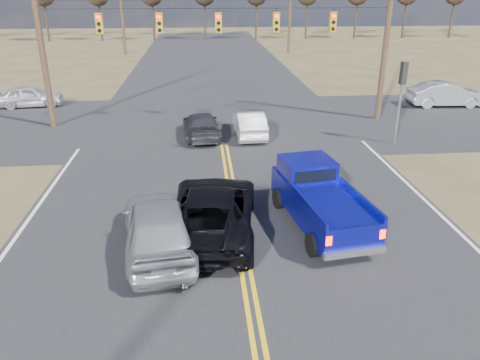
{
  "coord_description": "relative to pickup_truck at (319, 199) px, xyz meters",
  "views": [
    {
      "loc": [
        -1.08,
        -7.25,
        7.14
      ],
      "look_at": [
        0.08,
        6.12,
        1.5
      ],
      "focal_mm": 35.0,
      "sensor_mm": 36.0,
      "label": 1
    }
  ],
  "objects": [
    {
      "name": "cross_car_west",
      "position": [
        -14.2,
        16.89,
        -0.22
      ],
      "size": [
        2.07,
        4.11,
        1.34
      ],
      "primitive_type": "imported",
      "rotation": [
        0.0,
        0.0,
        1.7
      ],
      "color": "#BBBBBB",
      "rests_on": "ground"
    },
    {
      "name": "signal_gantry",
      "position": [
        -2.05,
        11.96,
        4.17
      ],
      "size": [
        19.6,
        4.83,
        10.0
      ],
      "color": "#473323",
      "rests_on": "ground"
    },
    {
      "name": "black_suv",
      "position": [
        -3.35,
        -0.23,
        -0.13
      ],
      "size": [
        3.13,
        5.74,
        1.53
      ],
      "primitive_type": "imported",
      "rotation": [
        0.0,
        0.0,
        3.03
      ],
      "color": "black",
      "rests_on": "ground"
    },
    {
      "name": "pickup_truck",
      "position": [
        0.0,
        0.0,
        0.0
      ],
      "size": [
        2.52,
        5.1,
        1.83
      ],
      "rotation": [
        0.0,
        0.0,
        0.15
      ],
      "color": "black",
      "rests_on": "ground"
    },
    {
      "name": "road_cross",
      "position": [
        -2.55,
        12.18,
        -0.89
      ],
      "size": [
        120.0,
        12.0,
        0.02
      ],
      "primitive_type": "cube",
      "color": "#28282B",
      "rests_on": "ground"
    },
    {
      "name": "treeline",
      "position": [
        -2.55,
        21.14,
        4.81
      ],
      "size": [
        87.0,
        117.8,
        7.4
      ],
      "color": "#33261C",
      "rests_on": "ground"
    },
    {
      "name": "utility_poles",
      "position": [
        -2.55,
        11.18,
        4.34
      ],
      "size": [
        19.6,
        58.32,
        10.0
      ],
      "color": "#473323",
      "rests_on": "ground"
    },
    {
      "name": "silver_suv",
      "position": [
        -4.94,
        -1.18,
        -0.08
      ],
      "size": [
        2.54,
        4.97,
        1.62
      ],
      "primitive_type": "imported",
      "rotation": [
        0.0,
        0.0,
        3.28
      ],
      "color": "#93959A",
      "rests_on": "ground"
    },
    {
      "name": "cross_car_east_near",
      "position": [
        11.73,
        14.77,
        -0.13
      ],
      "size": [
        1.79,
        4.66,
        1.52
      ],
      "primitive_type": "imported",
      "rotation": [
        0.0,
        0.0,
        1.53
      ],
      "color": "gray",
      "rests_on": "ground"
    },
    {
      "name": "dgrey_car_queue",
      "position": [
        -3.6,
        9.68,
        -0.28
      ],
      "size": [
        2.05,
        4.32,
        1.22
      ],
      "primitive_type": "imported",
      "rotation": [
        0.0,
        0.0,
        3.23
      ],
      "color": "#333237",
      "rests_on": "ground"
    },
    {
      "name": "road_main",
      "position": [
        -2.55,
        4.18,
        -0.89
      ],
      "size": [
        14.0,
        120.0,
        0.02
      ],
      "primitive_type": "cube",
      "color": "#28282B",
      "rests_on": "ground"
    },
    {
      "name": "white_car_queue",
      "position": [
        -1.18,
        9.63,
        -0.25
      ],
      "size": [
        1.44,
        3.94,
        1.29
      ],
      "primitive_type": "imported",
      "rotation": [
        0.0,
        0.0,
        3.16
      ],
      "color": "silver",
      "rests_on": "ground"
    }
  ]
}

